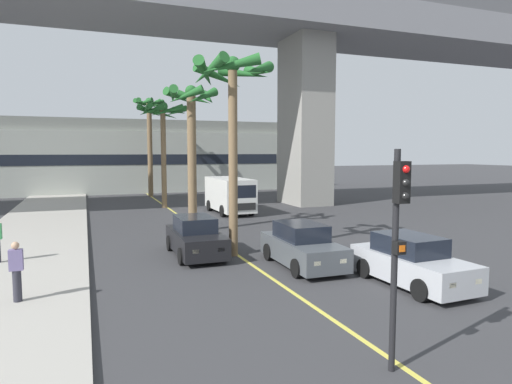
{
  "coord_description": "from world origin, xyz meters",
  "views": [
    {
      "loc": [
        -5.61,
        -0.65,
        4.16
      ],
      "look_at": [
        0.0,
        14.0,
        2.72
      ],
      "focal_mm": 31.39,
      "sensor_mm": 36.0,
      "label": 1
    }
  ],
  "objects": [
    {
      "name": "sidewalk_left",
      "position": [
        -8.0,
        16.0,
        0.07
      ],
      "size": [
        4.8,
        80.0,
        0.15
      ],
      "primitive_type": "cube",
      "color": "#ADA89E",
      "rests_on": "ground"
    },
    {
      "name": "lane_stripe_center",
      "position": [
        0.0,
        24.0,
        0.0
      ],
      "size": [
        0.14,
        56.0,
        0.01
      ],
      "primitive_type": "cube",
      "color": "#DBCC4C",
      "rests_on": "ground"
    },
    {
      "name": "bridge_overpass",
      "position": [
        0.96,
        30.94,
        13.55
      ],
      "size": [
        75.85,
        8.0,
        17.08
      ],
      "color": "gray",
      "rests_on": "ground"
    },
    {
      "name": "pier_building_backdrop",
      "position": [
        0.0,
        48.04,
        3.58
      ],
      "size": [
        30.81,
        8.04,
        7.29
      ],
      "color": "#ADB2A8",
      "rests_on": "ground"
    },
    {
      "name": "car_queue_front",
      "position": [
        3.75,
        10.33,
        0.72
      ],
      "size": [
        1.94,
        4.16,
        1.56
      ],
      "color": "#B7BABF",
      "rests_on": "ground"
    },
    {
      "name": "car_queue_second",
      "position": [
        -1.58,
        16.64,
        0.72
      ],
      "size": [
        1.86,
        4.11,
        1.56
      ],
      "color": "black",
      "rests_on": "ground"
    },
    {
      "name": "car_queue_third",
      "position": [
        1.64,
        13.62,
        0.72
      ],
      "size": [
        1.89,
        4.13,
        1.56
      ],
      "color": "#4C5156",
      "rests_on": "ground"
    },
    {
      "name": "delivery_van",
      "position": [
        3.41,
        27.87,
        1.29
      ],
      "size": [
        2.2,
        5.27,
        2.36
      ],
      "color": "silver",
      "rests_on": "ground"
    },
    {
      "name": "traffic_light_median_near",
      "position": [
        -0.29,
        5.97,
        2.71
      ],
      "size": [
        0.24,
        0.37,
        4.2
      ],
      "color": "black",
      "rests_on": "ground"
    },
    {
      "name": "palm_tree_near_median",
      "position": [
        -0.19,
        32.35,
        6.34
      ],
      "size": [
        3.74,
        3.74,
        7.61
      ],
      "color": "brown",
      "rests_on": "ground"
    },
    {
      "name": "palm_tree_mid_median",
      "position": [
        -0.18,
        16.09,
        6.42
      ],
      "size": [
        3.36,
        3.4,
        7.79
      ],
      "color": "brown",
      "rests_on": "ground"
    },
    {
      "name": "palm_tree_far_median",
      "position": [
        0.03,
        41.24,
        6.95
      ],
      "size": [
        2.87,
        2.86,
        8.99
      ],
      "color": "brown",
      "rests_on": "ground"
    },
    {
      "name": "palm_tree_farthest_median",
      "position": [
        -0.52,
        21.82,
        5.6
      ],
      "size": [
        2.67,
        2.84,
        7.46
      ],
      "color": "brown",
      "rests_on": "ground"
    },
    {
      "name": "pedestrian_near_crosswalk",
      "position": [
        -7.4,
        12.52,
        1.0
      ],
      "size": [
        0.34,
        0.22,
        1.62
      ],
      "color": "#2D2D38",
      "rests_on": "sidewalk_left"
    }
  ]
}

